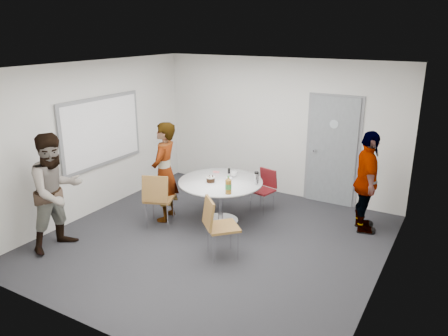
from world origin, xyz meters
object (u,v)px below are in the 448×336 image
Objects in this scene: person_right at (367,182)px; door at (332,151)px; table at (221,187)px; chair_near_left at (158,195)px; person_main at (165,172)px; person_left at (56,192)px; chair_near_right at (216,222)px; whiteboard at (102,131)px; chair_far at (265,186)px.

door is at bearing 21.50° from person_right.
table is 1.08m from chair_near_left.
person_right is at bearing 97.61° from person_main.
chair_near_left is 0.53× the size of person_left.
table is 1.55× the size of chair_near_right.
whiteboard reaches higher than chair_far.
person_left is at bearing -129.96° from table.
door reaches higher than person_right.
whiteboard is at bearing 85.91° from person_right.
person_right is at bearing 94.29° from chair_near_right.
person_main reaches higher than person_right.
door is 1.18× the size of person_left.
person_right reaches higher than chair_near_left.
chair_near_left is 0.55× the size of person_main.
person_main is at bearing 85.64° from chair_near_left.
door reaches higher than person_left.
chair_near_right is 1.67m from person_main.
table is at bearing 97.51° from person_main.
door is 1.27m from person_right.
chair_near_left is at bearing -138.36° from table.
door is 1.48× the size of table.
whiteboard reaches higher than person_left.
whiteboard is at bearing 26.25° from person_left.
chair_near_right is (1.36, -0.38, -0.02)m from chair_near_left.
table reaches higher than chair_far.
chair_far is (-0.13, 1.95, -0.10)m from chair_near_right.
person_left reaches higher than chair_far.
chair_far is at bearing 117.96° from person_main.
person_right is at bearing -166.07° from chair_far.
chair_far is (1.23, 1.57, -0.11)m from chair_near_left.
whiteboard is 2.00× the size of chair_near_left.
door is at bearing 119.52° from person_main.
person_left is (-0.87, -1.28, 0.32)m from chair_near_left.
chair_near_left is (1.40, -0.25, -0.87)m from whiteboard.
chair_near_right is at bearing -60.91° from person_left.
chair_near_left is at bearing -130.41° from door.
chair_near_left is (-2.16, -2.53, -0.44)m from door.
person_main is at bearing 4.36° from whiteboard.
door reaches higher than whiteboard.
door is 1.12× the size of whiteboard.
person_right is at bearing -46.23° from person_left.
door is 1.22× the size of person_main.
table is 0.85× the size of person_right.
person_left is 1.06× the size of person_right.
chair_far is at bearing 63.54° from table.
door is 1.44m from chair_far.
person_left is at bearing -39.59° from person_main.
chair_far is 1.85m from person_main.
person_left is (-3.03, -3.82, -0.13)m from door.
whiteboard is 3.11m from chair_far.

